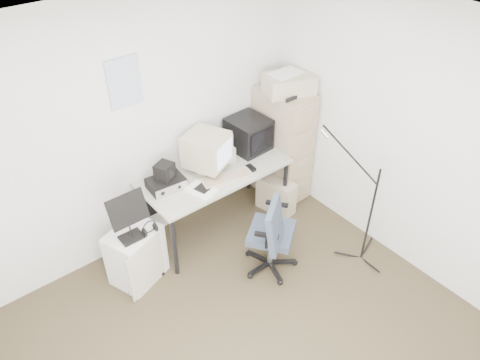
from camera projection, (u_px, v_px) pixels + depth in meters
floor at (260, 351)px, 3.86m from camera, size 3.60×3.60×0.01m
ceiling at (273, 64)px, 2.35m from camera, size 3.60×3.60×0.01m
wall_back at (134, 132)px, 4.23m from camera, size 3.60×0.02×2.50m
wall_right at (423, 149)px, 4.01m from camera, size 0.02×3.60×2.50m
wall_calendar at (124, 82)px, 3.91m from camera, size 0.30×0.02×0.44m
filing_cabinet at (282, 144)px, 5.18m from camera, size 0.40×0.60×1.30m
printer at (289, 84)px, 4.71m from camera, size 0.57×0.48×0.19m
desk at (216, 200)px, 4.86m from camera, size 1.50×0.70×0.73m
crt_monitor at (206, 153)px, 4.54m from camera, size 0.49×0.50×0.40m
crt_tv at (248, 134)px, 4.88m from camera, size 0.40×0.42×0.34m
desk_speaker at (230, 154)px, 4.73m from camera, size 0.09×0.09×0.16m
keyboard at (227, 178)px, 4.52m from camera, size 0.53×0.29×0.03m
mouse at (251, 168)px, 4.65m from camera, size 0.07×0.11×0.03m
radio_receiver at (166, 183)px, 4.40m from camera, size 0.36×0.27×0.10m
radio_speaker at (165, 171)px, 4.33m from camera, size 0.21×0.20×0.16m
papers at (201, 190)px, 4.38m from camera, size 0.27×0.32×0.02m
pc_tower at (276, 195)px, 5.18m from camera, size 0.28×0.46×0.40m
office_chair at (271, 231)px, 4.33m from camera, size 0.75×0.75×0.93m
side_cart at (136, 255)px, 4.34m from camera, size 0.55×0.50×0.57m
music_stand at (128, 217)px, 3.97m from camera, size 0.35×0.21×0.49m
headphones at (150, 229)px, 4.14m from camera, size 0.15×0.15×0.03m
mic_stand at (373, 203)px, 4.28m from camera, size 0.02×0.02×1.42m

